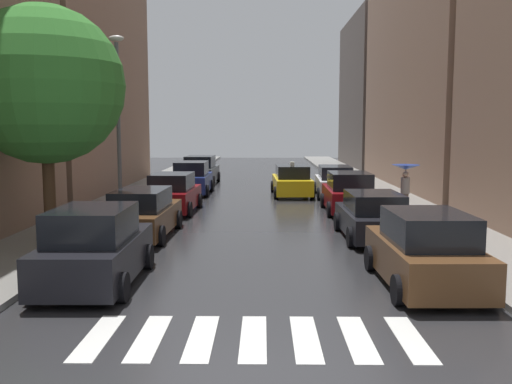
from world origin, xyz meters
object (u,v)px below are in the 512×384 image
(parked_car_right_fourth, at_px, (335,182))
(lamp_post_left, at_px, (118,113))
(parked_car_right_nearest, at_px, (425,252))
(parked_car_right_third, at_px, (349,194))
(parked_car_right_second, at_px, (373,217))
(pedestrian_foreground, at_px, (406,177))
(parked_car_left_nearest, at_px, (95,249))
(parked_car_left_fifth, at_px, (201,171))
(taxi_midroad, at_px, (292,181))
(parked_car_left_second, at_px, (143,214))
(parked_car_left_fourth, at_px, (192,179))
(street_tree_left, at_px, (45,85))
(parked_car_left_third, at_px, (173,194))

(parked_car_right_fourth, height_order, lamp_post_left, lamp_post_left)
(parked_car_right_nearest, distance_m, parked_car_right_third, 11.35)
(parked_car_right_second, xyz_separation_m, pedestrian_foreground, (2.17, 4.52, 0.91))
(parked_car_left_nearest, xyz_separation_m, parked_car_left_fifth, (-0.17, 23.52, -0.00))
(pedestrian_foreground, bearing_deg, taxi_midroad, 163.30)
(parked_car_right_second, bearing_deg, parked_car_right_third, -1.62)
(parked_car_right_nearest, xyz_separation_m, parked_car_right_third, (-0.03, 11.35, -0.01))
(parked_car_right_third, bearing_deg, parked_car_right_nearest, -179.39)
(parked_car_left_nearest, distance_m, taxi_midroad, 18.07)
(parked_car_left_second, xyz_separation_m, parked_car_right_nearest, (7.69, -5.87, 0.06))
(taxi_midroad, bearing_deg, parked_car_left_fifth, 39.56)
(parked_car_right_nearest, bearing_deg, parked_car_left_fourth, 22.05)
(parked_car_right_third, bearing_deg, parked_car_right_second, 179.56)
(parked_car_right_fourth, bearing_deg, taxi_midroad, 79.97)
(parked_car_right_fourth, distance_m, lamp_post_left, 12.36)
(parked_car_right_third, relative_size, pedestrian_foreground, 2.16)
(parked_car_left_fourth, xyz_separation_m, taxi_midroad, (5.41, -0.61, -0.06))
(parked_car_left_fourth, distance_m, parked_car_right_third, 10.02)
(parked_car_left_fifth, relative_size, lamp_post_left, 0.68)
(street_tree_left, distance_m, lamp_post_left, 5.55)
(parked_car_left_fourth, distance_m, street_tree_left, 14.53)
(parked_car_left_second, bearing_deg, pedestrian_foreground, -65.14)
(parked_car_left_nearest, xyz_separation_m, parked_car_right_fourth, (7.62, 16.77, -0.08))
(parked_car_left_nearest, relative_size, parked_car_right_fourth, 0.92)
(parked_car_right_second, relative_size, street_tree_left, 0.61)
(lamp_post_left, bearing_deg, parked_car_left_fifth, 83.19)
(parked_car_right_fourth, bearing_deg, parked_car_right_third, -179.03)
(pedestrian_foreground, bearing_deg, parked_car_left_third, -144.03)
(parked_car_left_nearest, relative_size, street_tree_left, 0.61)
(parked_car_left_third, xyz_separation_m, parked_car_right_fourth, (7.61, 5.57, -0.02))
(parked_car_right_third, height_order, street_tree_left, street_tree_left)
(parked_car_right_nearest, bearing_deg, parked_car_left_third, 32.94)
(parked_car_left_second, distance_m, parked_car_right_third, 9.42)
(parked_car_right_second, height_order, street_tree_left, street_tree_left)
(parked_car_left_fifth, distance_m, lamp_post_left, 14.42)
(parked_car_left_third, xyz_separation_m, parked_car_left_fifth, (-0.18, 12.32, 0.05))
(parked_car_right_third, distance_m, pedestrian_foreground, 2.56)
(parked_car_right_fourth, relative_size, pedestrian_foreground, 2.36)
(parked_car_right_second, height_order, taxi_midroad, taxi_midroad)
(parked_car_left_fourth, bearing_deg, parked_car_left_nearest, -179.70)
(parked_car_right_second, bearing_deg, parked_car_left_nearest, 125.74)
(parked_car_left_nearest, distance_m, parked_car_left_third, 11.20)
(parked_car_left_third, height_order, pedestrian_foreground, pedestrian_foreground)
(parked_car_left_second, xyz_separation_m, street_tree_left, (-2.46, -1.65, 4.11))
(taxi_midroad, bearing_deg, parked_car_left_fourth, 81.55)
(taxi_midroad, distance_m, pedestrian_foreground, 8.41)
(pedestrian_foreground, bearing_deg, parked_car_right_third, -167.95)
(parked_car_left_second, distance_m, parked_car_left_fifth, 17.74)
(pedestrian_foreground, bearing_deg, parked_car_left_fourth, -176.12)
(parked_car_right_third, xyz_separation_m, lamp_post_left, (-9.38, -1.67, 3.39))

